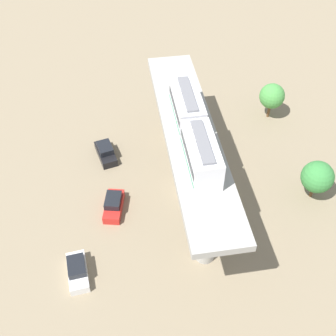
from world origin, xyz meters
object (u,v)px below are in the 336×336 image
(parked_car_white, at_px, (77,271))
(parked_car_red, at_px, (114,205))
(tree_mid_lot, at_px, (317,177))
(parked_car_black, at_px, (106,152))
(tree_near_viaduct, at_px, (272,96))
(train, at_px, (194,129))

(parked_car_white, bearing_deg, parked_car_red, 56.42)
(parked_car_red, bearing_deg, tree_mid_lot, 8.83)
(parked_car_black, xyz_separation_m, tree_near_viaduct, (22.20, 4.36, 2.65))
(parked_car_red, distance_m, tree_mid_lot, 22.33)
(tree_near_viaduct, height_order, tree_mid_lot, tree_near_viaduct)
(parked_car_black, bearing_deg, parked_car_white, -115.40)
(tree_near_viaduct, distance_m, tree_mid_lot, 14.28)
(parked_car_white, bearing_deg, train, 26.47)
(train, xyz_separation_m, tree_mid_lot, (13.57, -1.91, -7.09))
(parked_car_black, relative_size, tree_near_viaduct, 0.89)
(parked_car_white, xyz_separation_m, tree_mid_lot, (26.13, 5.97, 2.43))
(parked_car_red, height_order, tree_mid_lot, tree_mid_lot)
(parked_car_white, xyz_separation_m, tree_near_viaduct, (25.76, 20.25, 2.65))
(parked_car_black, bearing_deg, parked_car_red, -99.84)
(parked_car_black, height_order, tree_mid_lot, tree_mid_lot)
(train, distance_m, tree_near_viaduct, 19.35)
(parked_car_black, height_order, parked_car_white, same)
(parked_car_black, xyz_separation_m, parked_car_white, (-3.56, -15.89, 0.00))
(parked_car_black, relative_size, tree_mid_lot, 0.90)
(parked_car_black, relative_size, parked_car_red, 1.00)
(train, distance_m, tree_mid_lot, 15.43)
(train, height_order, tree_near_viaduct, train)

